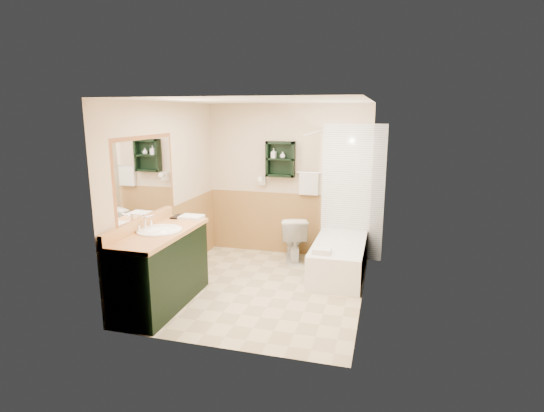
{
  "coord_description": "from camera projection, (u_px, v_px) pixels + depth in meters",
  "views": [
    {
      "loc": [
        1.52,
        -4.99,
        2.27
      ],
      "look_at": [
        0.09,
        0.2,
        1.07
      ],
      "focal_mm": 28.0,
      "sensor_mm": 36.0,
      "label": 1
    }
  ],
  "objects": [
    {
      "name": "floor",
      "position": [
        261.0,
        288.0,
        5.58
      ],
      "size": [
        3.0,
        3.0,
        0.0
      ],
      "primitive_type": "plane",
      "color": "beige",
      "rests_on": "ground"
    },
    {
      "name": "back_wall",
      "position": [
        288.0,
        180.0,
        6.76
      ],
      "size": [
        2.6,
        0.04,
        2.4
      ],
      "primitive_type": "cube",
      "color": "#F9E9C2",
      "rests_on": "ground"
    },
    {
      "name": "left_wall",
      "position": [
        166.0,
        194.0,
        5.66
      ],
      "size": [
        0.04,
        3.0,
        2.4
      ],
      "primitive_type": "cube",
      "color": "#F9E9C2",
      "rests_on": "ground"
    },
    {
      "name": "right_wall",
      "position": [
        368.0,
        205.0,
        4.98
      ],
      "size": [
        0.04,
        3.0,
        2.4
      ],
      "primitive_type": "cube",
      "color": "#F9E9C2",
      "rests_on": "ground"
    },
    {
      "name": "ceiling",
      "position": [
        260.0,
        99.0,
        5.06
      ],
      "size": [
        2.6,
        3.0,
        0.04
      ],
      "primitive_type": "cube",
      "color": "white",
      "rests_on": "back_wall"
    },
    {
      "name": "wainscot_left",
      "position": [
        171.0,
        244.0,
        5.81
      ],
      "size": [
        2.98,
        2.98,
        1.0
      ],
      "primitive_type": null,
      "color": "#B9884B",
      "rests_on": "left_wall"
    },
    {
      "name": "wainscot_back",
      "position": [
        287.0,
        223.0,
        6.87
      ],
      "size": [
        2.58,
        2.58,
        1.0
      ],
      "primitive_type": null,
      "color": "#B9884B",
      "rests_on": "back_wall"
    },
    {
      "name": "mirror_frame",
      "position": [
        146.0,
        178.0,
        5.07
      ],
      "size": [
        1.3,
        1.3,
        1.0
      ],
      "primitive_type": null,
      "color": "brown",
      "rests_on": "left_wall"
    },
    {
      "name": "mirror_glass",
      "position": [
        146.0,
        178.0,
        5.07
      ],
      "size": [
        1.2,
        1.2,
        0.9
      ],
      "primitive_type": null,
      "color": "white",
      "rests_on": "left_wall"
    },
    {
      "name": "tile_right",
      "position": [
        367.0,
        204.0,
        5.73
      ],
      "size": [
        1.5,
        1.5,
        2.1
      ],
      "primitive_type": null,
      "color": "white",
      "rests_on": "right_wall"
    },
    {
      "name": "tile_back",
      "position": [
        353.0,
        193.0,
        6.48
      ],
      "size": [
        0.95,
        0.95,
        2.1
      ],
      "primitive_type": null,
      "color": "white",
      "rests_on": "back_wall"
    },
    {
      "name": "tile_accent",
      "position": [
        369.0,
        141.0,
        5.55
      ],
      "size": [
        1.5,
        1.5,
        0.1
      ],
      "primitive_type": null,
      "color": "#154C3A",
      "rests_on": "right_wall"
    },
    {
      "name": "wall_shelf",
      "position": [
        280.0,
        159.0,
        6.6
      ],
      "size": [
        0.45,
        0.15,
        0.55
      ],
      "primitive_type": "cube",
      "color": "black",
      "rests_on": "back_wall"
    },
    {
      "name": "hair_dryer",
      "position": [
        262.0,
        180.0,
        6.77
      ],
      "size": [
        0.1,
        0.24,
        0.18
      ],
      "primitive_type": null,
      "color": "white",
      "rests_on": "back_wall"
    },
    {
      "name": "towel_bar",
      "position": [
        309.0,
        173.0,
        6.57
      ],
      "size": [
        0.4,
        0.06,
        0.4
      ],
      "primitive_type": null,
      "color": "silver",
      "rests_on": "back_wall"
    },
    {
      "name": "curtain_rod",
      "position": [
        314.0,
        132.0,
        5.72
      ],
      "size": [
        0.03,
        1.6,
        0.03
      ],
      "primitive_type": "cylinder",
      "rotation": [
        1.57,
        0.0,
        0.0
      ],
      "color": "silver",
      "rests_on": "back_wall"
    },
    {
      "name": "shower_curtain",
      "position": [
        315.0,
        192.0,
        6.07
      ],
      "size": [
        1.05,
        1.05,
        1.7
      ],
      "primitive_type": null,
      "color": "#BBB18E",
      "rests_on": "curtain_rod"
    },
    {
      "name": "vanity",
      "position": [
        162.0,
        268.0,
        5.01
      ],
      "size": [
        0.59,
        1.45,
        0.92
      ],
      "primitive_type": "cube",
      "color": "black",
      "rests_on": "ground"
    },
    {
      "name": "bathtub",
      "position": [
        339.0,
        258.0,
        6.03
      ],
      "size": [
        0.7,
        1.5,
        0.47
      ],
      "primitive_type": "cube",
      "color": "white",
      "rests_on": "ground"
    },
    {
      "name": "toilet",
      "position": [
        293.0,
        238.0,
        6.6
      ],
      "size": [
        0.59,
        0.79,
        0.69
      ],
      "primitive_type": "imported",
      "rotation": [
        0.0,
        0.0,
        3.44
      ],
      "color": "white",
      "rests_on": "ground"
    },
    {
      "name": "counter_towel",
      "position": [
        191.0,
        217.0,
        5.48
      ],
      "size": [
        0.29,
        0.23,
        0.04
      ],
      "primitive_type": "cube",
      "color": "silver",
      "rests_on": "vanity"
    },
    {
      "name": "vanity_book",
      "position": [
        173.0,
        209.0,
        5.54
      ],
      "size": [
        0.17,
        0.03,
        0.23
      ],
      "primitive_type": "imported",
      "rotation": [
        0.0,
        0.0,
        -0.03
      ],
      "color": "black",
      "rests_on": "vanity"
    },
    {
      "name": "tub_towel",
      "position": [
        322.0,
        251.0,
        5.5
      ],
      "size": [
        0.23,
        0.2,
        0.07
      ],
      "primitive_type": "cube",
      "color": "silver",
      "rests_on": "bathtub"
    },
    {
      "name": "soap_bottle_a",
      "position": [
        274.0,
        156.0,
        6.61
      ],
      "size": [
        0.08,
        0.16,
        0.07
      ],
      "primitive_type": "imported",
      "rotation": [
        0.0,
        0.0,
        -0.09
      ],
      "color": "white",
      "rests_on": "wall_shelf"
    },
    {
      "name": "soap_bottle_b",
      "position": [
        283.0,
        156.0,
        6.57
      ],
      "size": [
        0.1,
        0.12,
        0.08
      ],
      "primitive_type": "imported",
      "rotation": [
        0.0,
        0.0,
        -0.19
      ],
      "color": "white",
      "rests_on": "wall_shelf"
    }
  ]
}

